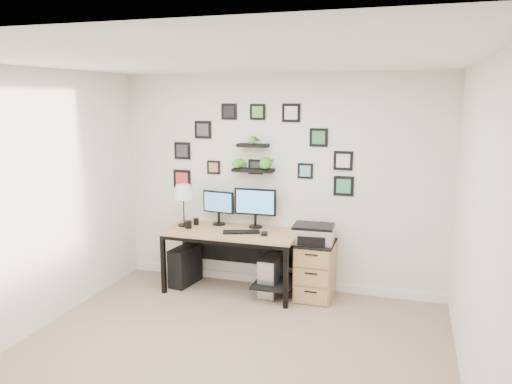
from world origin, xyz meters
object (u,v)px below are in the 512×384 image
(mug, at_px, (188,224))
(pc_tower_grey, at_px, (271,275))
(desk, at_px, (235,240))
(file_cabinet, at_px, (315,270))
(monitor_left, at_px, (218,205))
(monitor_right, at_px, (255,205))
(pc_tower_black, at_px, (185,266))
(table_lamp, at_px, (183,193))
(printer, at_px, (313,234))

(mug, distance_m, pc_tower_grey, 1.17)
(desk, xyz_separation_m, file_cabinet, (0.97, 0.06, -0.29))
(desk, xyz_separation_m, mug, (-0.57, -0.07, 0.17))
(monitor_left, xyz_separation_m, monitor_right, (0.48, 0.00, 0.04))
(monitor_left, relative_size, pc_tower_black, 0.90)
(table_lamp, height_order, printer, table_lamp)
(monitor_right, relative_size, mug, 5.60)
(monitor_right, bearing_deg, pc_tower_black, -167.71)
(file_cabinet, bearing_deg, pc_tower_grey, -175.65)
(table_lamp, bearing_deg, monitor_left, 23.03)
(monitor_left, xyz_separation_m, file_cabinet, (1.25, -0.14, -0.66))
(monitor_right, relative_size, table_lamp, 1.01)
(monitor_left, distance_m, monitor_right, 0.48)
(monitor_left, distance_m, pc_tower_black, 0.87)
(desk, bearing_deg, monitor_right, 46.76)
(monitor_right, distance_m, printer, 0.81)
(monitor_right, bearing_deg, table_lamp, -168.94)
(pc_tower_black, relative_size, file_cabinet, 0.71)
(desk, height_order, mug, mug)
(desk, distance_m, pc_tower_black, 0.78)
(mug, relative_size, pc_tower_grey, 0.20)
(monitor_left, distance_m, file_cabinet, 1.43)
(desk, height_order, file_cabinet, desk)
(mug, xyz_separation_m, pc_tower_black, (-0.10, 0.08, -0.56))
(desk, xyz_separation_m, pc_tower_black, (-0.67, 0.02, -0.39))
(pc_tower_black, distance_m, file_cabinet, 1.64)
(monitor_left, relative_size, file_cabinet, 0.64)
(pc_tower_black, xyz_separation_m, printer, (1.61, 0.03, 0.54))
(monitor_right, xyz_separation_m, pc_tower_grey, (0.25, -0.19, -0.81))
(desk, relative_size, file_cabinet, 2.39)
(monitor_right, xyz_separation_m, table_lamp, (-0.87, -0.17, 0.13))
(table_lamp, bearing_deg, desk, -2.91)
(file_cabinet, bearing_deg, printer, -150.20)
(mug, bearing_deg, printer, 4.18)
(desk, xyz_separation_m, table_lamp, (-0.68, 0.03, 0.54))
(pc_tower_black, bearing_deg, monitor_right, 20.90)
(mug, height_order, printer, printer)
(monitor_right, height_order, printer, monitor_right)
(table_lamp, distance_m, mug, 0.39)
(desk, distance_m, printer, 0.95)
(table_lamp, height_order, pc_tower_grey, table_lamp)
(desk, relative_size, pc_tower_grey, 3.42)
(mug, xyz_separation_m, file_cabinet, (1.54, 0.13, -0.46))
(desk, height_order, monitor_left, monitor_left)
(mug, bearing_deg, table_lamp, 135.67)
(pc_tower_black, bearing_deg, monitor_left, 34.24)
(pc_tower_grey, bearing_deg, desk, -177.62)
(monitor_left, distance_m, printer, 1.26)
(pc_tower_black, bearing_deg, mug, -32.33)
(monitor_left, relative_size, printer, 0.90)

